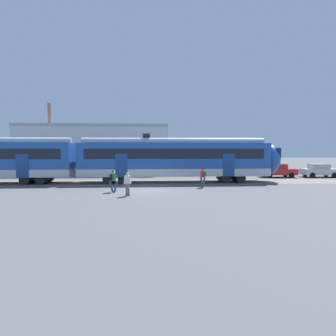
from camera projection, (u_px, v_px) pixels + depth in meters
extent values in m
plane|color=#515156|center=(145.00, 191.00, 20.34)|extent=(160.00, 160.00, 0.00)
cube|color=slate|center=(59.00, 183.00, 24.95)|extent=(80.00, 4.40, 0.01)
cube|color=silver|center=(174.00, 172.00, 25.56)|extent=(18.00, 3.06, 0.70)
cube|color=#2351A3|center=(174.00, 156.00, 25.45)|extent=(18.00, 3.00, 2.40)
cube|color=black|center=(176.00, 154.00, 23.93)|extent=(16.56, 0.03, 0.90)
cube|color=navy|center=(229.00, 165.00, 24.30)|extent=(1.10, 0.04, 2.10)
cube|color=navy|center=(121.00, 166.00, 23.69)|extent=(1.10, 0.04, 2.10)
cylinder|color=#A4A4A9|center=(174.00, 141.00, 25.35)|extent=(17.64, 0.70, 0.70)
cube|color=black|center=(146.00, 136.00, 25.14)|extent=(0.70, 0.12, 0.40)
cylinder|color=black|center=(237.00, 177.00, 25.99)|extent=(0.90, 2.40, 0.90)
cylinder|color=black|center=(223.00, 177.00, 25.90)|extent=(0.90, 2.40, 0.90)
cylinder|color=black|center=(124.00, 178.00, 25.30)|extent=(0.90, 2.40, 0.90)
cylinder|color=black|center=(109.00, 178.00, 25.21)|extent=(0.90, 2.40, 0.90)
ellipsoid|color=#2351A3|center=(270.00, 159.00, 26.07)|extent=(1.80, 2.85, 2.95)
cube|color=black|center=(273.00, 153.00, 26.05)|extent=(0.40, 2.40, 1.00)
cube|color=navy|center=(22.00, 166.00, 23.14)|extent=(1.10, 0.04, 2.10)
cylinder|color=black|center=(45.00, 179.00, 24.83)|extent=(0.90, 2.40, 0.90)
cylinder|color=black|center=(30.00, 179.00, 24.74)|extent=(0.90, 2.40, 0.90)
cylinder|color=navy|center=(116.00, 186.00, 19.61)|extent=(0.38, 0.30, 0.87)
cylinder|color=navy|center=(111.00, 186.00, 19.61)|extent=(0.38, 0.30, 0.87)
cube|color=#2D7F47|center=(113.00, 177.00, 19.56)|extent=(0.38, 0.43, 0.56)
cylinder|color=#2D7F47|center=(111.00, 178.00, 19.71)|extent=(0.26, 0.20, 0.52)
cylinder|color=#2D7F47|center=(115.00, 178.00, 19.42)|extent=(0.26, 0.20, 0.52)
sphere|color=beige|center=(114.00, 172.00, 19.54)|extent=(0.22, 0.22, 0.22)
sphere|color=black|center=(113.00, 171.00, 19.53)|extent=(0.20, 0.20, 0.20)
cube|color=black|center=(111.00, 177.00, 19.46)|extent=(0.27, 0.32, 0.40)
cylinder|color=#6B6051|center=(127.00, 190.00, 17.84)|extent=(0.26, 0.38, 0.87)
cylinder|color=#6B6051|center=(128.00, 189.00, 18.16)|extent=(0.26, 0.38, 0.87)
cube|color=silver|center=(127.00, 180.00, 17.95)|extent=(0.42, 0.34, 0.56)
cylinder|color=silver|center=(130.00, 180.00, 18.11)|extent=(0.16, 0.26, 0.52)
cylinder|color=silver|center=(125.00, 181.00, 17.80)|extent=(0.16, 0.26, 0.52)
sphere|color=beige|center=(128.00, 174.00, 17.90)|extent=(0.22, 0.22, 0.22)
sphere|color=black|center=(127.00, 173.00, 17.92)|extent=(0.20, 0.20, 0.20)
cylinder|color=navy|center=(202.00, 182.00, 22.27)|extent=(0.37, 0.34, 0.87)
cylinder|color=navy|center=(204.00, 183.00, 21.96)|extent=(0.37, 0.34, 0.87)
cube|color=red|center=(203.00, 174.00, 22.06)|extent=(0.42, 0.43, 0.56)
cylinder|color=red|center=(202.00, 175.00, 21.84)|extent=(0.25, 0.23, 0.52)
cylinder|color=red|center=(203.00, 174.00, 22.29)|extent=(0.25, 0.23, 0.52)
sphere|color=#9E7051|center=(203.00, 169.00, 22.05)|extent=(0.22, 0.22, 0.22)
sphere|color=black|center=(203.00, 169.00, 22.03)|extent=(0.20, 0.20, 0.20)
cube|color=#235633|center=(205.00, 174.00, 21.96)|extent=(0.30, 0.32, 0.40)
cube|color=#B22323|center=(278.00, 172.00, 30.26)|extent=(4.09, 1.87, 0.68)
cube|color=maroon|center=(277.00, 166.00, 30.21)|extent=(1.98, 1.55, 0.56)
cube|color=black|center=(285.00, 167.00, 30.22)|extent=(0.20, 1.37, 0.48)
cylinder|color=black|center=(285.00, 174.00, 31.07)|extent=(0.61, 0.23, 0.60)
cylinder|color=black|center=(291.00, 175.00, 29.51)|extent=(0.61, 0.23, 0.60)
cylinder|color=black|center=(264.00, 174.00, 31.05)|extent=(0.61, 0.23, 0.60)
cylinder|color=black|center=(270.00, 175.00, 29.50)|extent=(0.61, 0.23, 0.60)
cube|color=#B7BABF|center=(319.00, 172.00, 30.30)|extent=(4.09, 1.86, 0.68)
cube|color=#A1A3A8|center=(318.00, 166.00, 30.26)|extent=(1.98, 1.54, 0.56)
cube|color=black|center=(327.00, 167.00, 30.27)|extent=(0.20, 1.37, 0.48)
cylinder|color=black|center=(326.00, 174.00, 31.11)|extent=(0.61, 0.23, 0.60)
cylinder|color=black|center=(334.00, 175.00, 29.56)|extent=(0.61, 0.23, 0.60)
cylinder|color=black|center=(305.00, 174.00, 31.09)|extent=(0.61, 0.23, 0.60)
cylinder|color=black|center=(312.00, 175.00, 29.54)|extent=(0.61, 0.23, 0.60)
cube|color=beige|center=(95.00, 151.00, 34.64)|extent=(19.05, 5.00, 6.00)
cube|color=#A7A39B|center=(95.00, 127.00, 34.41)|extent=(19.05, 5.00, 0.40)
cylinder|color=#8C6656|center=(50.00, 116.00, 33.95)|extent=(0.50, 0.50, 3.20)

